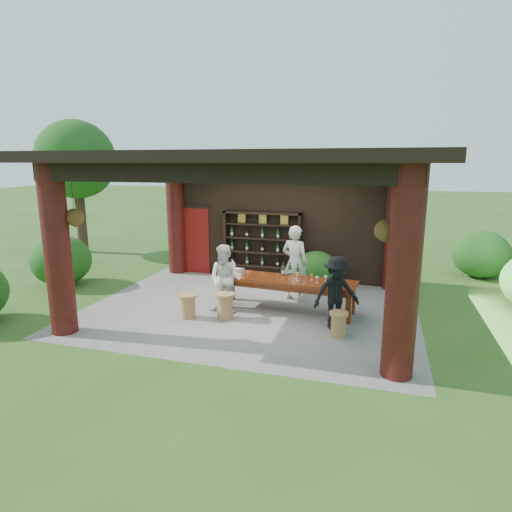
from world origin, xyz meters
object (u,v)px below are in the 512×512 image
(stool_near_right, at_px, (338,323))
(napkin_basket, at_px, (238,271))
(host, at_px, (295,263))
(guest_woman, at_px, (226,279))
(tasting_table, at_px, (286,284))
(guest_man, at_px, (336,293))
(stool_near_left, at_px, (225,305))
(stool_far_left, at_px, (188,305))
(wine_shelf, at_px, (262,246))

(stool_near_right, xyz_separation_m, napkin_basket, (-2.45, 1.18, 0.56))
(host, bearing_deg, guest_woman, 61.51)
(tasting_table, relative_size, guest_man, 2.15)
(stool_near_right, bearing_deg, stool_near_left, 173.80)
(guest_woman, bearing_deg, stool_near_left, -72.68)
(host, height_order, guest_man, host)
(stool_far_left, bearing_deg, stool_near_left, 12.61)
(wine_shelf, distance_m, guest_woman, 2.90)
(tasting_table, xyz_separation_m, stool_far_left, (-1.92, -1.06, -0.35))
(tasting_table, bearing_deg, stool_near_right, -41.16)
(wine_shelf, distance_m, stool_near_right, 4.40)
(guest_man, relative_size, napkin_basket, 5.76)
(host, bearing_deg, wine_shelf, -35.60)
(guest_man, bearing_deg, wine_shelf, 97.05)
(stool_near_right, distance_m, guest_woman, 2.69)
(stool_near_right, height_order, napkin_basket, napkin_basket)
(stool_near_left, distance_m, napkin_basket, 1.05)
(wine_shelf, bearing_deg, stool_near_left, -88.51)
(stool_near_right, height_order, stool_far_left, stool_far_left)
(wine_shelf, bearing_deg, guest_woman, -90.71)
(stool_near_right, height_order, host, host)
(host, distance_m, guest_woman, 1.87)
(wine_shelf, height_order, stool_near_right, wine_shelf)
(stool_near_right, xyz_separation_m, guest_man, (-0.10, 0.38, 0.49))
(stool_near_left, height_order, napkin_basket, napkin_basket)
(tasting_table, distance_m, guest_woman, 1.36)
(tasting_table, relative_size, napkin_basket, 12.40)
(wine_shelf, distance_m, tasting_table, 2.70)
(guest_man, bearing_deg, guest_woman, 143.51)
(host, bearing_deg, napkin_basket, 49.25)
(wine_shelf, relative_size, guest_man, 1.48)
(stool_near_left, distance_m, guest_man, 2.39)
(host, height_order, guest_woman, host)
(wine_shelf, relative_size, stool_near_left, 3.94)
(guest_woman, xyz_separation_m, napkin_basket, (0.10, 0.55, 0.05))
(stool_near_right, relative_size, guest_woman, 0.31)
(tasting_table, xyz_separation_m, guest_woman, (-1.25, -0.51, 0.14))
(host, bearing_deg, tasting_table, 102.72)
(guest_woman, bearing_deg, napkin_basket, 78.51)
(tasting_table, height_order, napkin_basket, napkin_basket)
(guest_man, bearing_deg, napkin_basket, 130.65)
(tasting_table, height_order, host, host)
(stool_far_left, bearing_deg, wine_shelf, 78.33)
(stool_near_left, bearing_deg, guest_man, 2.88)
(host, distance_m, guest_man, 1.99)
(wine_shelf, distance_m, host, 1.99)
(tasting_table, relative_size, stool_near_right, 6.69)
(stool_near_left, xyz_separation_m, stool_near_right, (2.44, -0.26, -0.04))
(stool_far_left, bearing_deg, napkin_basket, 54.55)
(stool_far_left, height_order, napkin_basket, napkin_basket)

